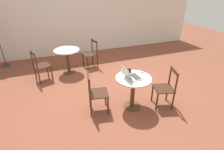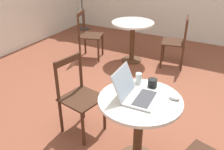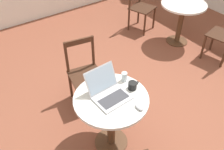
# 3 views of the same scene
# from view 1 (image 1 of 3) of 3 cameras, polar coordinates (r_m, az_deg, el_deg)

# --- Properties ---
(ground_plane) EXTENTS (16.00, 16.00, 0.00)m
(ground_plane) POSITION_cam_1_polar(r_m,az_deg,el_deg) (4.47, 0.63, -5.72)
(ground_plane) COLOR brown
(wall_side) EXTENTS (0.06, 9.40, 2.70)m
(wall_side) POSITION_cam_1_polar(r_m,az_deg,el_deg) (6.93, -9.43, 18.13)
(wall_side) COLOR white
(wall_side) RESTS_ON ground_plane
(cafe_table_near) EXTENTS (0.75, 0.75, 0.74)m
(cafe_table_near) POSITION_cam_1_polar(r_m,az_deg,el_deg) (3.72, 6.93, -3.21)
(cafe_table_near) COLOR #51331E
(cafe_table_near) RESTS_ON ground_plane
(cafe_table_mid) EXTENTS (0.75, 0.75, 0.74)m
(cafe_table_mid) POSITION_cam_1_polar(r_m,az_deg,el_deg) (5.42, -14.41, 6.29)
(cafe_table_mid) COLOR #51331E
(cafe_table_mid) RESTS_ON ground_plane
(chair_near_front) EXTENTS (0.50, 0.50, 0.89)m
(chair_near_front) POSITION_cam_1_polar(r_m,az_deg,el_deg) (3.98, 17.08, -4.16)
(chair_near_front) COLOR #472819
(chair_near_front) RESTS_ON ground_plane
(chair_near_back) EXTENTS (0.47, 0.47, 0.89)m
(chair_near_back) POSITION_cam_1_polar(r_m,az_deg,el_deg) (3.66, -5.18, -5.95)
(chair_near_back) COLOR #472819
(chair_near_back) RESTS_ON ground_plane
(chair_mid_back) EXTENTS (0.51, 0.51, 0.89)m
(chair_mid_back) POSITION_cam_1_polar(r_m,az_deg,el_deg) (5.22, -22.34, 2.75)
(chair_mid_back) COLOR #472819
(chair_mid_back) RESTS_ON ground_plane
(chair_mid_front) EXTENTS (0.48, 0.48, 0.89)m
(chair_mid_front) POSITION_cam_1_polar(r_m,az_deg,el_deg) (5.72, -6.86, 6.84)
(chair_mid_front) COLOR #472819
(chair_mid_front) RESTS_ON ground_plane
(laptop) EXTENTS (0.36, 0.38, 0.26)m
(laptop) POSITION_cam_1_polar(r_m,az_deg,el_deg) (3.60, 6.58, -0.25)
(laptop) COLOR #B7B7BC
(laptop) RESTS_ON cafe_table_near
(mouse) EXTENTS (0.06, 0.10, 0.03)m
(mouse) POSITION_cam_1_polar(r_m,az_deg,el_deg) (3.85, 9.69, 0.93)
(mouse) COLOR #B7B7BC
(mouse) RESTS_ON cafe_table_near
(mug) EXTENTS (0.12, 0.09, 0.08)m
(mug) POSITION_cam_1_polar(r_m,az_deg,el_deg) (3.83, 5.63, 1.43)
(mug) COLOR black
(mug) RESTS_ON cafe_table_near
(drinking_glass) EXTENTS (0.06, 0.06, 0.10)m
(drinking_glass) POSITION_cam_1_polar(r_m,az_deg,el_deg) (3.77, 3.56, 1.28)
(drinking_glass) COLOR silver
(drinking_glass) RESTS_ON cafe_table_near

